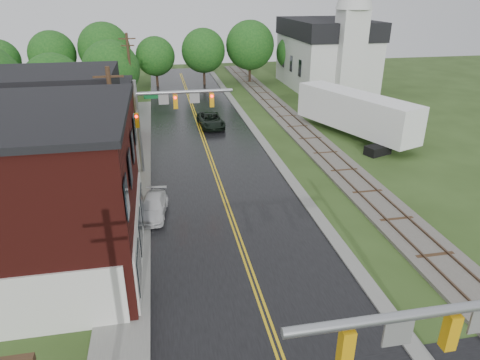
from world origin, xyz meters
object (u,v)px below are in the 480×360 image
object	(u,v)px
traffic_signal_far	(166,109)
pickup_white	(153,207)
traffic_signal_near	(473,343)
suv_dark	(211,120)
utility_pole_c	(131,74)
tree_left_c	(56,86)
church	(329,47)
tree_left_e	(113,71)
utility_pole_b	(116,135)
semi_trailer	(355,112)

from	to	relation	value
traffic_signal_far	pickup_white	bearing A→B (deg)	-100.31
traffic_signal_near	suv_dark	distance (m)	36.39
traffic_signal_far	utility_pole_c	xyz separation A→B (m)	(-3.33, 17.00, -0.25)
traffic_signal_far	tree_left_c	world-z (taller)	tree_left_c
church	tree_left_e	size ratio (longest dim) A/B	2.45
traffic_signal_far	pickup_white	size ratio (longest dim) A/B	1.83
tree_left_c	tree_left_e	xyz separation A→B (m)	(5.00, 6.00, 0.30)
tree_left_c	traffic_signal_near	bearing A→B (deg)	-65.44
utility_pole_c	tree_left_c	xyz separation A→B (m)	(-7.05, -4.10, -0.21)
church	utility_pole_b	distance (m)	41.55
utility_pole_c	tree_left_e	world-z (taller)	utility_pole_c
utility_pole_b	tree_left_e	bearing A→B (deg)	94.90
church	traffic_signal_near	bearing A→B (deg)	-107.72
traffic_signal_far	suv_dark	xyz separation A→B (m)	(4.68, 11.07, -4.26)
suv_dark	utility_pole_c	bearing A→B (deg)	140.09
traffic_signal_near	tree_left_e	world-z (taller)	tree_left_e
pickup_white	semi_trailer	distance (m)	23.08
semi_trailer	suv_dark	bearing A→B (deg)	156.28
traffic_signal_near	pickup_white	bearing A→B (deg)	115.08
utility_pole_c	utility_pole_b	bearing A→B (deg)	-90.00
pickup_white	traffic_signal_far	bearing A→B (deg)	87.34
traffic_signal_near	traffic_signal_far	bearing A→B (deg)	105.52
traffic_signal_near	traffic_signal_far	xyz separation A→B (m)	(-6.94, 25.00, 0.01)
traffic_signal_near	pickup_white	world-z (taller)	traffic_signal_near
pickup_white	utility_pole_b	bearing A→B (deg)	138.40
suv_dark	traffic_signal_far	bearing A→B (deg)	-116.29
tree_left_c	suv_dark	bearing A→B (deg)	-6.92
church	tree_left_e	distance (m)	29.91
utility_pole_b	utility_pole_c	bearing A→B (deg)	90.00
traffic_signal_near	suv_dark	xyz separation A→B (m)	(-2.26, 36.07, -4.26)
tree_left_e	semi_trailer	size ratio (longest dim) A/B	0.59
traffic_signal_near	semi_trailer	size ratio (longest dim) A/B	0.53
church	tree_left_e	xyz separation A→B (m)	(-28.85, -7.84, -1.02)
church	traffic_signal_near	xyz separation A→B (m)	(-16.53, -51.74, -0.87)
traffic_signal_far	tree_left_c	bearing A→B (deg)	128.82
utility_pole_b	pickup_white	xyz separation A→B (m)	(2.00, -2.32, -4.14)
traffic_signal_near	utility_pole_c	distance (m)	43.24
utility_pole_c	semi_trailer	xyz separation A→B (m)	(21.26, -11.75, -2.25)
traffic_signal_near	utility_pole_c	bearing A→B (deg)	103.74
traffic_signal_far	pickup_white	world-z (taller)	traffic_signal_far
tree_left_e	suv_dark	size ratio (longest dim) A/B	1.60
utility_pole_c	traffic_signal_far	bearing A→B (deg)	-78.91
tree_left_c	semi_trailer	distance (m)	29.40
traffic_signal_near	tree_left_c	bearing A→B (deg)	114.56
utility_pole_b	tree_left_c	bearing A→B (deg)	111.49
tree_left_c	church	bearing A→B (deg)	22.24
suv_dark	semi_trailer	xyz separation A→B (m)	(13.25, -5.82, 1.76)
utility_pole_b	utility_pole_c	size ratio (longest dim) A/B	1.00
church	pickup_white	world-z (taller)	church
church	tree_left_e	world-z (taller)	church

